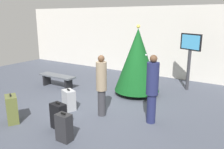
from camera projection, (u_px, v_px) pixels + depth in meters
ground_plane at (97, 108)px, 6.86m from camera, size 16.00×16.00×0.00m
back_wall at (157, 42)px, 10.30m from camera, size 16.00×0.20×3.13m
holiday_tree at (137, 60)px, 7.78m from camera, size 1.57×1.57×2.43m
flight_info_kiosk at (190, 51)px, 8.23m from camera, size 0.83×0.48×2.09m
waiting_bench at (57, 78)px, 8.79m from camera, size 1.57×0.44×0.48m
traveller_0 at (152, 88)px, 5.69m from camera, size 0.39×0.39×1.78m
traveller_1 at (101, 84)px, 6.13m from camera, size 0.37×0.37×1.70m
suitcase_0 at (59, 116)px, 5.54m from camera, size 0.42×0.30×0.68m
suitcase_1 at (12, 109)px, 5.85m from camera, size 0.53×0.46×0.76m
suitcase_2 at (69, 100)px, 6.65m from camera, size 0.47×0.41×0.64m
suitcase_3 at (64, 128)px, 4.97m from camera, size 0.34×0.23×0.67m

